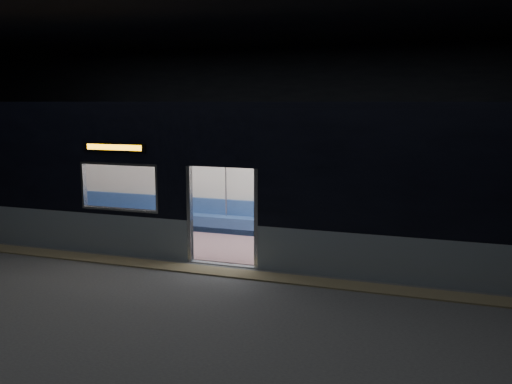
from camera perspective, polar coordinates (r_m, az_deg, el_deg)
The scene contains 7 objects.
station_floor at distance 10.46m, azimuth -5.68°, elevation -9.27°, with size 24.00×14.00×0.01m, color #47494C.
station_envelope at distance 9.91m, azimuth -6.03°, elevation 11.24°, with size 24.00×14.00×5.00m.
tactile_strip at distance 10.93m, azimuth -4.49°, elevation -8.31°, with size 22.80×0.50×0.03m, color #8C7F59.
metro_car at distance 12.36m, azimuth -0.98°, elevation 2.49°, with size 18.00×3.04×3.35m.
passenger at distance 12.82m, azimuth 18.97°, elevation -2.63°, with size 0.37×0.64×1.31m.
handbag at distance 12.64m, azimuth 18.98°, elevation -3.32°, with size 0.25×0.22×0.13m, color black.
transit_map at distance 13.04m, azimuth 22.30°, elevation 0.51°, with size 1.01×0.03×0.65m, color white.
Camera 1 is at (4.11, -9.01, 3.35)m, focal length 38.00 mm.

